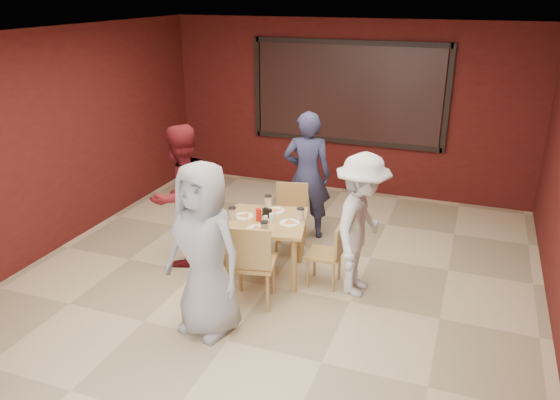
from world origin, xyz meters
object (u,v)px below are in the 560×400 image
(chair_front, at_px, (251,260))
(chair_right, at_px, (330,251))
(chair_back, at_px, (291,213))
(diner_back, at_px, (307,176))
(chair_left, at_px, (216,227))
(diner_left, at_px, (181,196))
(diner_front, at_px, (204,250))
(diner_right, at_px, (361,225))
(dining_table, at_px, (266,226))

(chair_front, bearing_deg, chair_right, 47.52)
(chair_back, bearing_deg, diner_back, 79.61)
(chair_back, bearing_deg, chair_left, -135.82)
(diner_left, bearing_deg, diner_back, 155.22)
(chair_right, bearing_deg, chair_back, 133.65)
(chair_back, xyz_separation_m, diner_back, (0.08, 0.42, 0.39))
(diner_front, distance_m, diner_back, 2.49)
(diner_right, bearing_deg, diner_left, 94.88)
(chair_right, height_order, diner_right, diner_right)
(chair_back, bearing_deg, dining_table, -91.80)
(diner_right, bearing_deg, diner_back, 43.47)
(chair_front, distance_m, diner_front, 0.70)
(diner_left, bearing_deg, diner_front, 57.23)
(chair_front, relative_size, chair_left, 1.15)
(dining_table, xyz_separation_m, chair_front, (0.10, -0.69, -0.09))
(chair_front, height_order, diner_right, diner_right)
(diner_front, height_order, diner_back, diner_front)
(diner_front, relative_size, diner_right, 1.09)
(chair_right, xyz_separation_m, diner_front, (-0.91, -1.28, 0.45))
(chair_left, xyz_separation_m, chair_right, (1.47, -0.06, -0.04))
(diner_left, bearing_deg, chair_front, 80.27)
(chair_front, relative_size, diner_left, 0.55)
(chair_front, relative_size, chair_right, 1.26)
(chair_back, height_order, chair_left, chair_back)
(chair_left, bearing_deg, diner_left, -162.44)
(chair_back, xyz_separation_m, diner_left, (-1.13, -0.84, 0.39))
(chair_back, relative_size, chair_right, 1.13)
(chair_front, height_order, chair_right, chair_front)
(diner_back, distance_m, diner_left, 1.74)
(diner_front, bearing_deg, chair_left, 125.70)
(diner_back, distance_m, diner_right, 1.58)
(dining_table, xyz_separation_m, diner_left, (-1.10, -0.03, 0.24))
(diner_left, relative_size, diner_right, 1.08)
(chair_back, relative_size, diner_back, 0.49)
(chair_front, xyz_separation_m, chair_left, (-0.81, 0.79, -0.07))
(diner_front, xyz_separation_m, diner_back, (0.24, 2.48, -0.01))
(chair_right, xyz_separation_m, diner_left, (-1.87, -0.06, 0.44))
(chair_right, bearing_deg, diner_right, -3.86)
(dining_table, distance_m, chair_left, 0.73)
(dining_table, xyz_separation_m, chair_left, (-0.71, 0.10, -0.16))
(diner_back, relative_size, diner_left, 1.00)
(diner_front, xyz_separation_m, diner_left, (-0.96, 1.22, -0.01))
(chair_front, xyz_separation_m, diner_front, (-0.25, -0.56, 0.34))
(diner_left, bearing_deg, chair_right, 110.91)
(chair_front, relative_size, chair_back, 1.11)
(dining_table, relative_size, diner_front, 0.61)
(chair_back, height_order, diner_back, diner_back)
(chair_right, bearing_deg, diner_left, -178.11)
(dining_table, height_order, chair_front, chair_front)
(dining_table, height_order, chair_back, dining_table)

